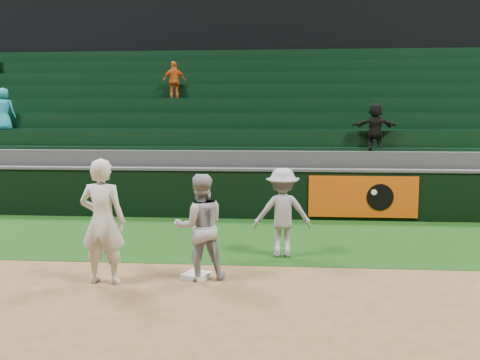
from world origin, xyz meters
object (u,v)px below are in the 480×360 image
object	(u,v)px
first_baseman	(103,221)
base_coach	(282,212)
first_base	(196,276)
baserunner	(200,227)

from	to	relation	value
first_baseman	base_coach	bearing A→B (deg)	-143.08
first_base	first_baseman	size ratio (longest dim) A/B	0.19
baserunner	base_coach	distance (m)	1.93
first_baseman	baserunner	distance (m)	1.47
first_baseman	baserunner	xyz separation A→B (m)	(1.43, 0.33, -0.13)
first_base	first_baseman	distance (m)	1.67
first_baseman	first_base	bearing A→B (deg)	-162.41
first_base	baserunner	size ratio (longest dim) A/B	0.22
first_baseman	base_coach	size ratio (longest dim) A/B	1.19
base_coach	first_base	bearing A→B (deg)	40.80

